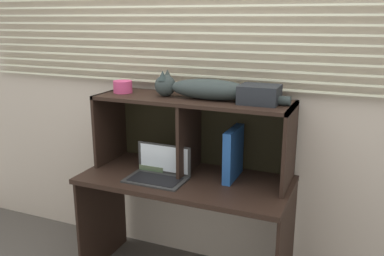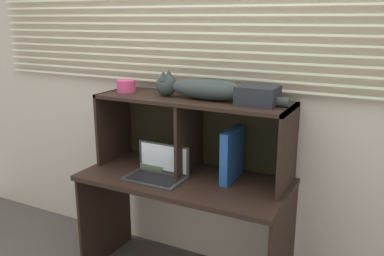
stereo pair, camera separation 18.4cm
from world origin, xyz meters
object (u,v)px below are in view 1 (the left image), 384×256
at_px(binder_upright, 233,154).
at_px(book_stack, 159,164).
at_px(laptop, 159,172).
at_px(storage_box, 260,94).
at_px(cat, 203,89).
at_px(small_basket, 123,87).

bearing_deg(binder_upright, book_stack, -179.36).
bearing_deg(laptop, storage_box, 17.64).
distance_m(cat, storage_box, 0.34).
xyz_separation_m(binder_upright, storage_box, (0.14, 0.00, 0.37)).
xyz_separation_m(binder_upright, book_stack, (-0.50, -0.01, -0.13)).
bearing_deg(storage_box, book_stack, -179.50).
xyz_separation_m(book_stack, storage_box, (0.64, 0.01, 0.50)).
distance_m(binder_upright, book_stack, 0.52).
bearing_deg(small_basket, book_stack, -1.29).
relative_size(cat, laptop, 2.32).
height_order(book_stack, small_basket, small_basket).
bearing_deg(book_stack, laptop, -62.28).
height_order(laptop, book_stack, laptop).
distance_m(cat, binder_upright, 0.42).
bearing_deg(laptop, binder_upright, 23.20).
relative_size(binder_upright, storage_box, 1.42).
xyz_separation_m(cat, laptop, (-0.21, -0.18, -0.49)).
relative_size(book_stack, small_basket, 1.77).
height_order(binder_upright, small_basket, small_basket).
height_order(cat, storage_box, cat).
xyz_separation_m(binder_upright, small_basket, (-0.75, 0.00, 0.35)).
distance_m(cat, laptop, 0.57).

